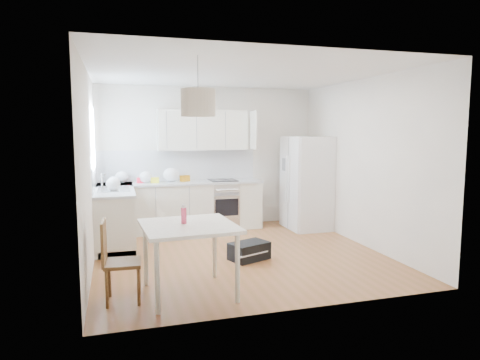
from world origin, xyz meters
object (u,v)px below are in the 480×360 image
(refrigerator, at_px, (307,183))
(dining_chair, at_px, (123,261))
(dining_table, at_px, (189,232))
(gym_bag, at_px, (249,251))

(refrigerator, relative_size, dining_chair, 1.92)
(dining_table, relative_size, dining_chair, 1.20)
(dining_chair, height_order, gym_bag, dining_chair)
(dining_chair, xyz_separation_m, gym_bag, (1.79, 1.07, -0.33))
(dining_chair, relative_size, gym_bag, 1.66)
(dining_chair, bearing_deg, dining_table, 5.47)
(dining_table, bearing_deg, gym_bag, 41.30)
(refrigerator, height_order, dining_chair, refrigerator)
(refrigerator, height_order, dining_table, refrigerator)
(dining_chair, bearing_deg, refrigerator, 41.73)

